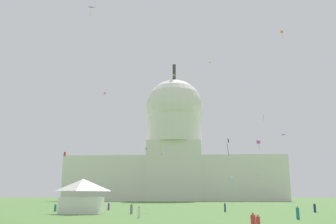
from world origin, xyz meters
The scene contains 25 objects.
capitol_building centered at (-3.93, 172.83, 25.41)m, with size 114.65×31.76×75.92m.
event_tent centered at (-15.09, 43.15, 2.98)m, with size 7.25×5.46×5.96m.
person_white_front_right centered at (-3.48, 32.43, 0.74)m, with size 0.39×0.39×1.61m.
person_teal_aisle_center centered at (18.43, 30.55, 0.80)m, with size 0.60×0.60×1.76m.
person_teal_edge_east centered at (-22.77, 51.21, 0.68)m, with size 0.57×0.57×1.51m.
person_navy_back_right centered at (10.68, 51.65, 0.81)m, with size 0.45×0.45×1.74m.
person_navy_lawn_far_right centered at (27.37, 50.52, 0.78)m, with size 0.48×0.48×1.72m.
person_red_mid_center centered at (9.68, 14.41, 0.74)m, with size 0.58×0.58×1.65m.
person_purple_front_center centered at (-13.61, 58.08, 0.73)m, with size 0.59×0.59×1.62m.
person_grey_deep_crowd centered at (-6.24, 42.85, 0.81)m, with size 0.58×0.58×1.77m.
kite_black_low centered at (11.47, 49.12, 12.95)m, with size 0.54×0.65×3.30m.
kite_blue_mid centered at (35.66, 101.70, 22.59)m, with size 1.82×1.61×0.24m.
kite_green_mid centered at (-14.24, 129.76, 22.21)m, with size 0.73×0.70×3.09m.
kite_orange_high centered at (34.77, 89.36, 55.01)m, with size 1.06×0.37×2.94m.
kite_cyan_low centered at (20.74, 121.88, 9.22)m, with size 1.53×1.62×3.54m.
kite_pink_high centered at (-38.58, 152.48, 53.66)m, with size 0.97×1.05×1.24m.
kite_violet_high centered at (-21.06, 62.32, 50.52)m, with size 1.61×0.89×2.43m.
kite_white_high centered at (12.26, 101.40, 49.53)m, with size 1.78×1.68×0.28m.
kite_yellow_high centered at (-1.28, 90.76, 41.12)m, with size 1.09×1.71×0.17m.
kite_magenta_mid centered at (28.46, 106.62, 21.40)m, with size 1.18×1.23×3.75m.
kite_red_low centered at (-26.54, 65.24, 12.95)m, with size 0.54×0.57×1.02m.
kite_turquoise_low centered at (34.40, 144.46, 11.43)m, with size 1.11×0.84×1.92m.
kite_gold_mid centered at (-9.09, 147.81, 21.62)m, with size 0.42×0.69×1.15m.
kite_lime_low centered at (-2.31, 53.87, 14.51)m, with size 1.43×1.34×3.34m.
kite_black_high centered at (38.25, 141.69, 39.59)m, with size 1.89×1.21×3.57m.
Camera 1 is at (3.79, -20.62, 3.26)m, focal length 38.25 mm.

